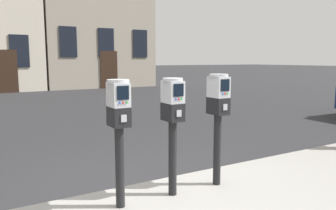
# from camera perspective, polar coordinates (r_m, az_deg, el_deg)

# --- Properties ---
(ground_plane) EXTENTS (160.00, 160.00, 0.00)m
(ground_plane) POSITION_cam_1_polar(r_m,az_deg,el_deg) (4.02, -3.74, -16.01)
(ground_plane) COLOR #28282B
(parking_meter_near_kerb) EXTENTS (0.22, 0.25, 1.29)m
(parking_meter_near_kerb) POSITION_cam_1_polar(r_m,az_deg,el_deg) (3.29, -8.44, -2.63)
(parking_meter_near_kerb) COLOR black
(parking_meter_near_kerb) RESTS_ON sidewalk_slab
(parking_meter_twin_adjacent) EXTENTS (0.22, 0.25, 1.29)m
(parking_meter_twin_adjacent) POSITION_cam_1_polar(r_m,az_deg,el_deg) (3.55, 0.81, -1.79)
(parking_meter_twin_adjacent) COLOR black
(parking_meter_twin_adjacent) RESTS_ON sidewalk_slab
(parking_meter_end_of_row) EXTENTS (0.22, 0.25, 1.32)m
(parking_meter_end_of_row) POSITION_cam_1_polar(r_m,az_deg,el_deg) (3.90, 8.60, -0.72)
(parking_meter_end_of_row) COLOR black
(parking_meter_end_of_row) RESTS_ON sidewalk_slab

